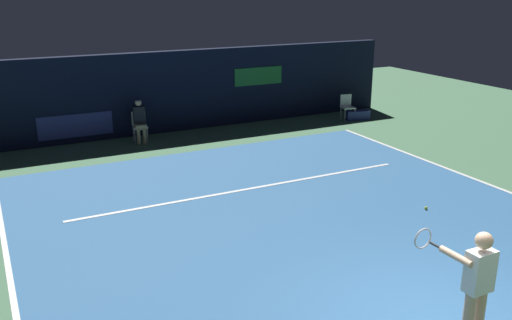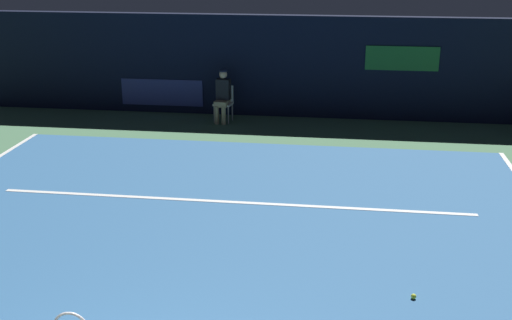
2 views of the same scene
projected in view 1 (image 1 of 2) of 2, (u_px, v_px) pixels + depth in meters
name	position (u px, v px, depth m)	size (l,w,h in m)	color
ground_plane	(288.00, 218.00, 11.44)	(32.66, 32.66, 0.00)	#4C7A56
court_surface	(288.00, 218.00, 11.44)	(10.73, 10.73, 0.01)	#336699
line_sideline_left	(474.00, 179.00, 13.72)	(0.10, 10.73, 0.01)	white
line_sideline_right	(10.00, 276.00, 9.14)	(0.10, 10.73, 0.01)	white
line_service	(248.00, 189.00, 13.03)	(8.37, 0.10, 0.01)	white
back_wall	(165.00, 92.00, 17.80)	(16.48, 0.33, 2.60)	black
tennis_player	(476.00, 285.00, 7.00)	(0.63, 0.92, 1.73)	#DBAD89
line_judge_on_chair	(140.00, 120.00, 16.79)	(0.49, 0.56, 1.32)	white
courtside_chair_near	(347.00, 105.00, 19.64)	(0.50, 0.48, 0.88)	white
tennis_ball	(426.00, 208.00, 11.85)	(0.07, 0.07, 0.07)	#CCE033
equipment_bag	(358.00, 115.00, 19.70)	(0.84, 0.32, 0.32)	navy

